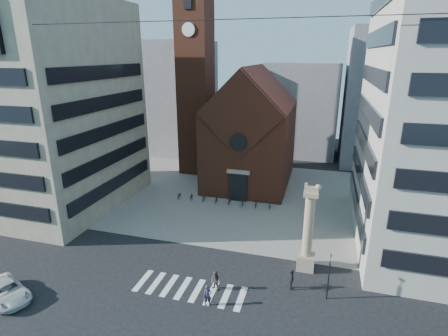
{
  "coord_description": "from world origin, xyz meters",
  "views": [
    {
      "loc": [
        10.44,
        -26.82,
        19.52
      ],
      "look_at": [
        0.5,
        8.0,
        7.68
      ],
      "focal_mm": 28.0,
      "sensor_mm": 36.0,
      "label": 1
    }
  ],
  "objects": [
    {
      "name": "ground",
      "position": [
        0.0,
        0.0,
        0.0
      ],
      "size": [
        120.0,
        120.0,
        0.0
      ],
      "primitive_type": "plane",
      "color": "black",
      "rests_on": "ground"
    },
    {
      "name": "piazza",
      "position": [
        0.0,
        19.0,
        0.03
      ],
      "size": [
        46.0,
        30.0,
        0.05
      ],
      "primitive_type": "cube",
      "color": "gray",
      "rests_on": "ground"
    },
    {
      "name": "zebra_crossing",
      "position": [
        0.55,
        -3.0,
        0.01
      ],
      "size": [
        10.2,
        3.2,
        0.01
      ],
      "primitive_type": null,
      "color": "white",
      "rests_on": "ground"
    },
    {
      "name": "church",
      "position": [
        0.0,
        25.04,
        7.98
      ],
      "size": [
        12.0,
        16.65,
        18.0
      ],
      "color": "brown",
      "rests_on": "ground"
    },
    {
      "name": "campanile",
      "position": [
        -10.0,
        28.0,
        15.74
      ],
      "size": [
        5.5,
        5.5,
        31.2
      ],
      "color": "brown",
      "rests_on": "ground"
    },
    {
      "name": "building_left",
      "position": [
        -24.0,
        10.0,
        13.0
      ],
      "size": [
        18.0,
        20.0,
        26.0
      ],
      "primitive_type": "cube",
      "color": "tan",
      "rests_on": "ground"
    },
    {
      "name": "bg_block_left",
      "position": [
        -20.0,
        40.0,
        11.0
      ],
      "size": [
        16.0,
        14.0,
        22.0
      ],
      "primitive_type": "cube",
      "color": "gray",
      "rests_on": "ground"
    },
    {
      "name": "bg_block_mid",
      "position": [
        6.0,
        45.0,
        9.0
      ],
      "size": [
        14.0,
        12.0,
        18.0
      ],
      "primitive_type": "cube",
      "color": "gray",
      "rests_on": "ground"
    },
    {
      "name": "bg_block_right",
      "position": [
        22.0,
        42.0,
        12.0
      ],
      "size": [
        16.0,
        14.0,
        24.0
      ],
      "primitive_type": "cube",
      "color": "gray",
      "rests_on": "ground"
    },
    {
      "name": "lion_column",
      "position": [
        10.01,
        3.0,
        3.46
      ],
      "size": [
        1.63,
        1.6,
        8.68
      ],
      "color": "gray",
      "rests_on": "ground"
    },
    {
      "name": "traffic_light",
      "position": [
        12.0,
        -1.0,
        2.29
      ],
      "size": [
        0.13,
        0.16,
        4.3
      ],
      "color": "black",
      "rests_on": "ground"
    },
    {
      "name": "white_car",
      "position": [
        -13.7,
        -8.32,
        0.73
      ],
      "size": [
        5.82,
        4.32,
        1.47
      ],
      "primitive_type": "imported",
      "rotation": [
        0.0,
        0.0,
        1.17
      ],
      "color": "silver",
      "rests_on": "ground"
    },
    {
      "name": "pedestrian_0",
      "position": [
        2.67,
        -4.5,
        0.93
      ],
      "size": [
        0.8,
        0.68,
        1.85
      ],
      "primitive_type": "imported",
      "rotation": [
        0.0,
        0.0,
        0.42
      ],
      "color": "#2F2C3E",
      "rests_on": "ground"
    },
    {
      "name": "pedestrian_1",
      "position": [
        2.72,
        -2.46,
        0.91
      ],
      "size": [
        1.07,
        0.96,
        1.82
      ],
      "primitive_type": "imported",
      "rotation": [
        0.0,
        0.0,
        -0.38
      ],
      "color": "#504240",
      "rests_on": "ground"
    },
    {
      "name": "pedestrian_2",
      "position": [
        9.0,
        -0.54,
        0.97
      ],
      "size": [
        0.67,
        1.2,
        1.94
      ],
      "primitive_type": "imported",
      "rotation": [
        0.0,
        0.0,
        1.75
      ],
      "color": "#222229",
      "rests_on": "ground"
    },
    {
      "name": "scooter_0",
      "position": [
        -8.26,
        15.48,
        0.46
      ],
      "size": [
        0.77,
        1.61,
        0.81
      ],
      "primitive_type": "imported",
      "rotation": [
        0.0,
        0.0,
        0.15
      ],
      "color": "black",
      "rests_on": "piazza"
    },
    {
      "name": "scooter_1",
      "position": [
        -6.41,
        15.48,
        0.5
      ],
      "size": [
        0.65,
        1.55,
        0.9
      ],
      "primitive_type": "imported",
      "rotation": [
        0.0,
        0.0,
        0.15
      ],
      "color": "black",
      "rests_on": "piazza"
    },
    {
      "name": "scooter_2",
      "position": [
        -4.57,
        15.48,
        0.46
      ],
      "size": [
        0.77,
        1.61,
        0.81
      ],
      "primitive_type": "imported",
      "rotation": [
        0.0,
        0.0,
        0.15
      ],
      "color": "black",
      "rests_on": "piazza"
    },
    {
      "name": "scooter_3",
      "position": [
        -2.73,
        15.48,
        0.5
      ],
      "size": [
        0.65,
        1.55,
        0.9
      ],
      "primitive_type": "imported",
      "rotation": [
        0.0,
        0.0,
        0.15
      ],
      "color": "black",
      "rests_on": "piazza"
    },
    {
      "name": "scooter_4",
      "position": [
        -0.89,
        15.48,
        0.46
      ],
      "size": [
        0.77,
        1.61,
        0.81
      ],
      "primitive_type": "imported",
      "rotation": [
        0.0,
        0.0,
        0.15
      ],
      "color": "black",
      "rests_on": "piazza"
    },
    {
      "name": "scooter_5",
      "position": [
        0.96,
        15.48,
        0.5
      ],
      "size": [
        0.65,
        1.55,
        0.9
      ],
      "primitive_type": "imported",
      "rotation": [
        0.0,
        0.0,
        0.15
      ],
      "color": "black",
      "rests_on": "piazza"
    },
    {
      "name": "scooter_6",
      "position": [
        2.8,
        15.48,
        0.46
      ],
      "size": [
        0.77,
        1.61,
        0.81
      ],
      "primitive_type": "imported",
      "rotation": [
        0.0,
        0.0,
        0.15
      ],
      "color": "black",
      "rests_on": "piazza"
    },
    {
      "name": "scooter_7",
      "position": [
        4.64,
        15.48,
        0.5
      ],
      "size": [
        0.65,
        1.55,
        0.9
      ],
      "primitive_type": "imported",
      "rotation": [
        0.0,
        0.0,
        0.15
      ],
      "color": "black",
      "rests_on": "piazza"
    }
  ]
}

